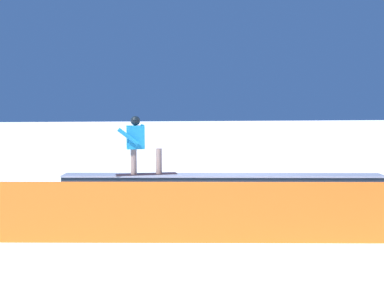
% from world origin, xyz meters
% --- Properties ---
extents(ground_plane, '(120.00, 120.00, 0.00)m').
position_xyz_m(ground_plane, '(0.00, 0.00, 0.00)').
color(ground_plane, white).
extents(grind_box, '(7.40, 1.84, 0.61)m').
position_xyz_m(grind_box, '(0.00, 0.00, 0.27)').
color(grind_box, '#19222C').
rests_on(grind_box, ground_plane).
extents(snowboarder, '(1.42, 0.45, 1.36)m').
position_xyz_m(snowboarder, '(1.93, -0.31, 1.34)').
color(snowboarder, black).
rests_on(snowboarder, grind_box).
extents(safety_fence, '(9.16, 1.73, 0.98)m').
position_xyz_m(safety_fence, '(0.00, 3.35, 0.49)').
color(safety_fence, orange).
rests_on(safety_fence, ground_plane).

